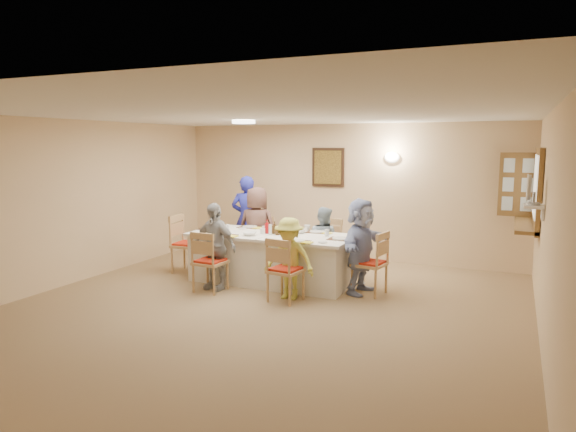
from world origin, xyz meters
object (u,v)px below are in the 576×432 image
at_px(condiment_ketchup, 267,227).
at_px(chair_back_right, 326,247).
at_px(serving_hatch, 538,189).
at_px(chair_back_left, 260,242).
at_px(chair_front_right, 286,269).
at_px(diner_back_right, 323,242).
at_px(diner_right_end, 361,246).
at_px(chair_front_left, 210,261).
at_px(diner_front_right, 289,259).
at_px(diner_front_left, 214,246).
at_px(chair_right_end, 369,262).
at_px(desk_fan, 532,194).
at_px(caregiver, 247,219).
at_px(chair_left_end, 188,244).
at_px(dining_table, 271,258).
at_px(diner_back_left, 257,228).

bearing_deg(condiment_ketchup, chair_back_right, 49.63).
height_order(serving_hatch, condiment_ketchup, serving_hatch).
bearing_deg(chair_back_left, condiment_ketchup, -67.14).
height_order(chair_front_right, diner_back_right, diner_back_right).
bearing_deg(diner_right_end, chair_back_right, 55.02).
bearing_deg(chair_back_left, chair_front_left, -100.50).
xyz_separation_m(chair_front_right, diner_front_right, (-0.00, 0.12, 0.12)).
height_order(diner_front_left, diner_right_end, diner_right_end).
bearing_deg(chair_right_end, desk_fan, 91.18).
height_order(chair_front_left, diner_back_right, diner_back_right).
distance_m(diner_front_right, caregiver, 2.47).
bearing_deg(chair_back_left, chair_right_end, -30.91).
relative_size(diner_front_right, diner_right_end, 0.83).
xyz_separation_m(chair_back_right, chair_left_end, (-2.15, -0.80, 0.03)).
distance_m(dining_table, diner_front_right, 0.93).
distance_m(chair_right_end, caregiver, 2.86).
bearing_deg(chair_back_right, chair_front_left, -117.65).
height_order(dining_table, diner_right_end, diner_right_end).
distance_m(dining_table, diner_front_left, 0.94).
relative_size(dining_table, chair_left_end, 2.61).
bearing_deg(condiment_ketchup, chair_back_left, 123.37).
bearing_deg(chair_back_left, diner_back_left, -100.50).
bearing_deg(chair_back_right, chair_back_left, -170.78).
relative_size(desk_fan, caregiver, 0.19).
height_order(diner_back_right, condiment_ketchup, diner_back_right).
bearing_deg(chair_left_end, diner_front_right, -111.06).
xyz_separation_m(desk_fan, chair_front_right, (-2.97, -0.47, -1.10)).
height_order(desk_fan, diner_front_left, desk_fan).
relative_size(serving_hatch, diner_right_end, 1.09).
relative_size(chair_left_end, chair_right_end, 1.06).
distance_m(dining_table, chair_front_right, 1.00).
relative_size(chair_right_end, diner_front_left, 0.71).
height_order(desk_fan, dining_table, desk_fan).
relative_size(dining_table, diner_front_right, 2.22).
relative_size(dining_table, diner_right_end, 1.84).
distance_m(chair_front_right, condiment_ketchup, 1.13).
bearing_deg(caregiver, serving_hatch, 162.11).
relative_size(desk_fan, chair_back_right, 0.33).
distance_m(desk_fan, chair_front_left, 4.34).
relative_size(chair_left_end, diner_back_left, 0.68).
bearing_deg(chair_back_right, diner_back_left, -165.07).
distance_m(serving_hatch, chair_left_end, 5.42).
distance_m(desk_fan, condiment_ketchup, 3.72).
bearing_deg(chair_right_end, chair_back_right, -119.77).
distance_m(diner_front_left, diner_front_right, 1.20).
height_order(chair_back_left, diner_back_right, diner_back_right).
height_order(chair_back_left, chair_front_left, chair_front_left).
xyz_separation_m(diner_front_left, condiment_ketchup, (0.52, 0.68, 0.23)).
xyz_separation_m(dining_table, diner_right_end, (1.42, 0.00, 0.31)).
bearing_deg(caregiver, diner_front_left, 87.44).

